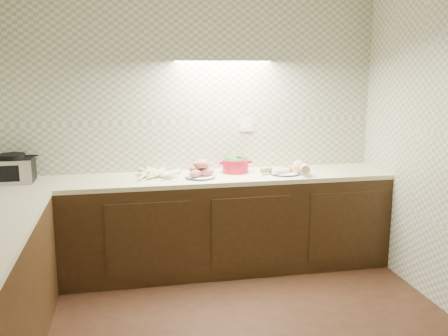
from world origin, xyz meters
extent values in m
cube|color=gray|center=(0.00, 1.78, 1.30)|extent=(3.60, 0.05, 2.60)
cube|color=gray|center=(0.00, -1.78, 1.30)|extent=(3.60, 0.05, 2.60)
cube|color=beige|center=(0.55, 1.79, 1.32)|extent=(0.13, 0.01, 0.12)
cube|color=black|center=(0.00, 1.50, 0.43)|extent=(3.60, 0.60, 0.86)
cube|color=#F2ECBC|center=(0.00, 1.50, 0.88)|extent=(3.60, 0.60, 0.04)
cube|color=black|center=(-1.56, 1.58, 1.00)|extent=(0.35, 0.26, 0.21)
cube|color=#959599|center=(-1.56, 1.45, 1.00)|extent=(0.34, 0.01, 0.21)
cube|color=black|center=(-1.56, 1.45, 1.00)|extent=(0.22, 0.01, 0.14)
cylinder|color=black|center=(-1.56, 1.58, 1.13)|extent=(0.23, 0.23, 0.04)
cone|color=beige|center=(-0.39, 1.56, 0.93)|extent=(0.08, 0.23, 0.05)
cone|color=beige|center=(-0.31, 1.49, 0.93)|extent=(0.22, 0.16, 0.05)
cone|color=beige|center=(-0.46, 1.59, 0.92)|extent=(0.09, 0.25, 0.05)
cone|color=beige|center=(-0.42, 1.53, 0.92)|extent=(0.06, 0.21, 0.05)
cone|color=beige|center=(-0.36, 1.62, 0.93)|extent=(0.16, 0.22, 0.05)
cone|color=beige|center=(-0.27, 1.47, 0.93)|extent=(0.17, 0.27, 0.05)
cone|color=beige|center=(-0.25, 1.55, 0.93)|extent=(0.20, 0.22, 0.05)
cone|color=beige|center=(-0.18, 1.49, 0.93)|extent=(0.06, 0.24, 0.05)
cone|color=beige|center=(-0.47, 1.49, 0.95)|extent=(0.09, 0.26, 0.05)
cone|color=beige|center=(-0.25, 1.56, 0.96)|extent=(0.18, 0.22, 0.06)
cone|color=beige|center=(-0.43, 1.51, 0.96)|extent=(0.12, 0.26, 0.06)
cone|color=beige|center=(-0.28, 1.47, 0.95)|extent=(0.12, 0.27, 0.05)
cylinder|color=#142244|center=(0.04, 1.44, 0.91)|extent=(0.27, 0.27, 0.01)
cylinder|color=white|center=(0.04, 1.44, 0.91)|extent=(0.25, 0.25, 0.02)
ellipsoid|color=#A45B56|center=(0.00, 1.40, 0.95)|extent=(0.17, 0.13, 0.07)
ellipsoid|color=#A45B56|center=(0.10, 1.43, 0.95)|extent=(0.17, 0.13, 0.07)
ellipsoid|color=#A45B56|center=(0.02, 1.48, 0.95)|extent=(0.17, 0.13, 0.07)
ellipsoid|color=#A45B56|center=(-0.01, 1.45, 0.99)|extent=(0.17, 0.13, 0.07)
ellipsoid|color=#A45B56|center=(0.06, 1.49, 0.99)|extent=(0.17, 0.13, 0.07)
ellipsoid|color=#A45B56|center=(0.04, 1.43, 1.02)|extent=(0.17, 0.13, 0.07)
ellipsoid|color=#A45B56|center=(0.05, 1.46, 1.03)|extent=(0.17, 0.13, 0.07)
cylinder|color=black|center=(0.05, 1.62, 0.93)|extent=(0.14, 0.14, 0.05)
sphere|color=maroon|center=(0.04, 1.62, 0.97)|extent=(0.08, 0.08, 0.08)
sphere|color=silver|center=(0.08, 1.63, 0.96)|extent=(0.05, 0.05, 0.05)
cylinder|color=#A91127|center=(0.40, 1.60, 0.96)|extent=(0.25, 0.25, 0.12)
cube|color=#A91127|center=(0.26, 1.61, 1.00)|extent=(0.03, 0.05, 0.02)
cube|color=#A91127|center=(0.54, 1.60, 1.00)|extent=(0.03, 0.05, 0.02)
ellipsoid|color=#336A2A|center=(0.40, 1.60, 1.01)|extent=(0.22, 0.22, 0.12)
cylinder|color=#142244|center=(0.83, 1.44, 0.91)|extent=(0.28, 0.28, 0.01)
cylinder|color=white|center=(0.83, 1.44, 0.91)|extent=(0.26, 0.26, 0.02)
cone|color=#CB6E17|center=(0.81, 1.48, 0.93)|extent=(0.16, 0.05, 0.03)
cone|color=#CB6E17|center=(0.83, 1.46, 0.93)|extent=(0.16, 0.05, 0.03)
cone|color=#CB6E17|center=(0.84, 1.46, 0.93)|extent=(0.16, 0.08, 0.03)
cone|color=#CB6E17|center=(0.80, 1.48, 0.95)|extent=(0.15, 0.10, 0.03)
cone|color=#CB6E17|center=(0.79, 1.47, 0.95)|extent=(0.16, 0.05, 0.03)
cylinder|color=white|center=(0.78, 1.40, 0.94)|extent=(0.18, 0.11, 0.04)
cylinder|color=#316E2E|center=(0.66, 1.46, 0.94)|extent=(0.12, 0.09, 0.05)
camera|label=1|loc=(-0.60, -2.86, 1.89)|focal=40.00mm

